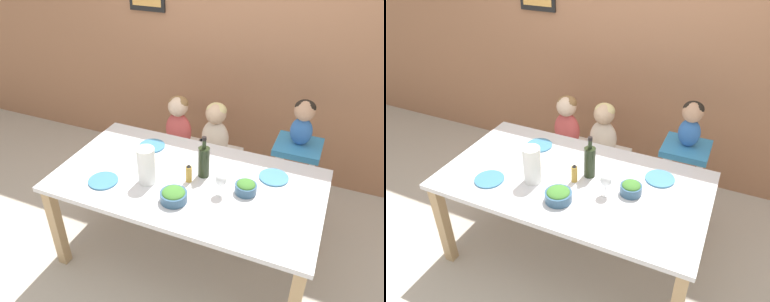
% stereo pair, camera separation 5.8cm
% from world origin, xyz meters
% --- Properties ---
extents(ground_plane, '(14.00, 14.00, 0.00)m').
position_xyz_m(ground_plane, '(0.00, 0.00, 0.00)').
color(ground_plane, '#BCB2A3').
extents(wall_back, '(10.00, 0.09, 2.70)m').
position_xyz_m(wall_back, '(-0.00, 1.37, 1.35)').
color(wall_back, '#9E6B4C').
rests_on(wall_back, ground_plane).
extents(dining_table, '(1.80, 0.98, 0.73)m').
position_xyz_m(dining_table, '(0.00, 0.00, 0.65)').
color(dining_table, silver).
rests_on(dining_table, ground_plane).
extents(chair_far_left, '(0.42, 0.40, 0.47)m').
position_xyz_m(chair_far_left, '(-0.41, 0.74, 0.40)').
color(chair_far_left, silver).
rests_on(chair_far_left, ground_plane).
extents(chair_far_center, '(0.42, 0.40, 0.47)m').
position_xyz_m(chair_far_center, '(-0.07, 0.74, 0.40)').
color(chair_far_center, silver).
rests_on(chair_far_center, ground_plane).
extents(chair_right_highchair, '(0.35, 0.34, 0.74)m').
position_xyz_m(chair_right_highchair, '(0.62, 0.74, 0.58)').
color(chair_right_highchair, silver).
rests_on(chair_right_highchair, ground_plane).
extents(person_child_left, '(0.24, 0.18, 0.48)m').
position_xyz_m(person_child_left, '(-0.41, 0.74, 0.74)').
color(person_child_left, '#C64C4C').
rests_on(person_child_left, chair_far_left).
extents(person_child_center, '(0.24, 0.18, 0.48)m').
position_xyz_m(person_child_center, '(-0.07, 0.74, 0.74)').
color(person_child_center, beige).
rests_on(person_child_center, chair_far_center).
extents(person_baby_right, '(0.17, 0.16, 0.37)m').
position_xyz_m(person_baby_right, '(0.62, 0.74, 0.97)').
color(person_baby_right, '#3366B2').
rests_on(person_baby_right, chair_right_highchair).
extents(wine_bottle, '(0.08, 0.08, 0.30)m').
position_xyz_m(wine_bottle, '(0.08, 0.08, 0.85)').
color(wine_bottle, '#232D19').
rests_on(wine_bottle, dining_table).
extents(paper_towel_roll, '(0.12, 0.12, 0.26)m').
position_xyz_m(paper_towel_roll, '(-0.24, -0.13, 0.86)').
color(paper_towel_roll, white).
rests_on(paper_towel_roll, dining_table).
extents(wine_glass_near, '(0.07, 0.07, 0.16)m').
position_xyz_m(wine_glass_near, '(0.26, -0.07, 0.84)').
color(wine_glass_near, white).
rests_on(wine_glass_near, dining_table).
extents(salad_bowl_large, '(0.17, 0.17, 0.09)m').
position_xyz_m(salad_bowl_large, '(0.01, -0.24, 0.77)').
color(salad_bowl_large, '#335675').
rests_on(salad_bowl_large, dining_table).
extents(salad_bowl_small, '(0.14, 0.14, 0.09)m').
position_xyz_m(salad_bowl_small, '(0.40, 0.01, 0.77)').
color(salad_bowl_small, '#335675').
rests_on(salad_bowl_small, dining_table).
extents(dinner_plate_front_left, '(0.20, 0.20, 0.01)m').
position_xyz_m(dinner_plate_front_left, '(-0.51, -0.25, 0.74)').
color(dinner_plate_front_left, teal).
rests_on(dinner_plate_front_left, dining_table).
extents(dinner_plate_back_left, '(0.20, 0.20, 0.01)m').
position_xyz_m(dinner_plate_back_left, '(-0.42, 0.27, 0.74)').
color(dinner_plate_back_left, teal).
rests_on(dinner_plate_back_left, dining_table).
extents(dinner_plate_back_right, '(0.20, 0.20, 0.01)m').
position_xyz_m(dinner_plate_back_right, '(0.54, 0.24, 0.74)').
color(dinner_plate_back_right, teal).
rests_on(dinner_plate_back_right, dining_table).
extents(condiment_bottle_hot_sauce, '(0.04, 0.04, 0.14)m').
position_xyz_m(condiment_bottle_hot_sauce, '(0.02, -0.02, 0.80)').
color(condiment_bottle_hot_sauce, '#BC8E33').
rests_on(condiment_bottle_hot_sauce, dining_table).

